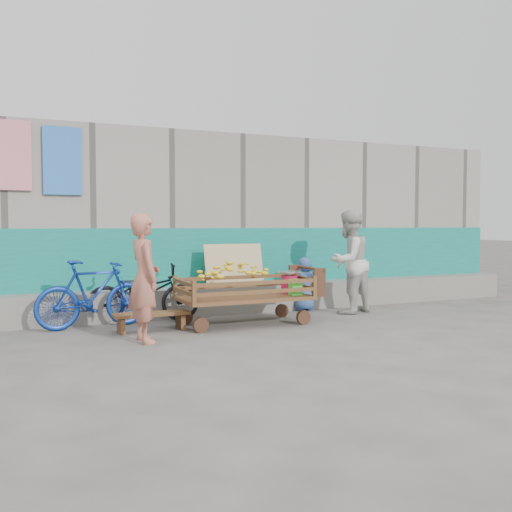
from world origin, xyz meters
name	(u,v)px	position (x,y,z in m)	size (l,w,h in m)	color
ground	(279,340)	(0.00, 0.00, 0.00)	(80.00, 80.00, 0.00)	#4C4B44
building_wall	(183,224)	(0.00, 4.05, 1.47)	(12.00, 3.50, 3.00)	gray
banana_cart	(242,284)	(0.02, 1.23, 0.60)	(2.07, 0.95, 0.88)	#4F341E
bench	(151,317)	(-1.31, 1.28, 0.19)	(1.03, 0.31, 0.26)	#4F341E
vendor_man	(144,278)	(-1.56, 0.61, 0.80)	(0.58, 0.38, 1.60)	#B36854
woman	(349,261)	(2.05, 1.54, 0.85)	(0.83, 0.65, 1.70)	beige
child	(304,284)	(1.51, 2.05, 0.46)	(0.45, 0.29, 0.91)	#325493
bicycle_dark	(143,293)	(-1.24, 2.05, 0.43)	(0.58, 1.65, 0.87)	black
bicycle_blue	(93,294)	(-1.99, 1.85, 0.48)	(0.45, 1.60, 0.96)	navy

